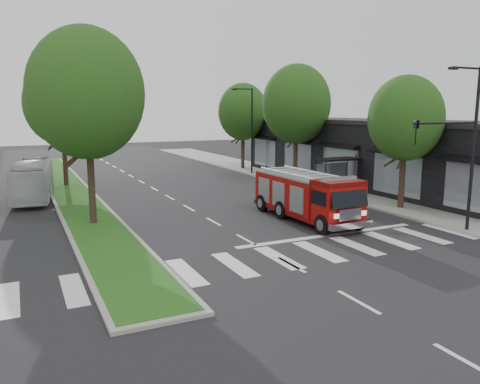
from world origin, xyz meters
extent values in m
plane|color=black|center=(0.00, 0.00, 0.00)|extent=(140.00, 140.00, 0.00)
cube|color=gray|center=(12.50, 10.00, 0.07)|extent=(5.00, 80.00, 0.15)
cube|color=gray|center=(-6.00, 18.00, 0.07)|extent=(3.00, 50.00, 0.14)
cube|color=#214D16|center=(-6.00, 18.00, 0.14)|extent=(2.60, 49.50, 0.02)
cube|color=black|center=(17.00, 10.00, 2.50)|extent=(8.00, 30.00, 5.00)
cylinder|color=black|center=(9.80, 7.40, 1.25)|extent=(0.08, 0.08, 2.50)
cylinder|color=black|center=(12.60, 7.40, 1.25)|extent=(0.08, 0.08, 2.50)
cylinder|color=black|center=(9.80, 8.60, 1.25)|extent=(0.08, 0.08, 2.50)
cylinder|color=black|center=(12.60, 8.60, 1.25)|extent=(0.08, 0.08, 2.50)
cube|color=black|center=(11.20, 8.00, 2.55)|extent=(3.20, 1.60, 0.12)
cube|color=#8C99A5|center=(11.20, 8.70, 1.30)|extent=(2.80, 0.04, 1.80)
cube|color=black|center=(11.20, 8.00, 0.55)|extent=(2.40, 0.40, 0.08)
cylinder|color=black|center=(11.50, 2.00, 1.87)|extent=(0.36, 0.36, 3.74)
ellipsoid|color=#16370F|center=(11.50, 2.00, 5.53)|extent=(4.40, 4.40, 5.06)
cylinder|color=black|center=(11.50, 14.00, 2.20)|extent=(0.36, 0.36, 4.40)
ellipsoid|color=#16370F|center=(11.50, 14.00, 6.50)|extent=(5.60, 5.60, 6.44)
cylinder|color=black|center=(11.50, 24.00, 1.98)|extent=(0.36, 0.36, 3.96)
ellipsoid|color=#16370F|center=(11.50, 24.00, 5.85)|extent=(5.00, 5.00, 5.75)
cylinder|color=black|center=(-6.00, 6.00, 2.31)|extent=(0.36, 0.36, 4.62)
ellipsoid|color=#16370F|center=(-6.00, 6.00, 6.83)|extent=(5.80, 5.80, 6.67)
cylinder|color=black|center=(-6.00, 20.00, 2.20)|extent=(0.36, 0.36, 4.40)
ellipsoid|color=#16370F|center=(-6.00, 20.00, 6.50)|extent=(5.60, 5.60, 6.44)
cylinder|color=black|center=(10.50, -3.50, 4.00)|extent=(0.16, 0.16, 8.00)
cylinder|color=black|center=(9.60, -3.50, 7.90)|extent=(1.80, 0.10, 0.10)
cube|color=black|center=(8.70, -3.50, 7.85)|extent=(0.45, 0.20, 0.12)
cylinder|color=black|center=(8.50, -3.50, 5.40)|extent=(4.00, 0.10, 0.10)
imported|color=black|center=(6.70, -3.50, 5.00)|extent=(0.18, 0.22, 1.10)
cylinder|color=black|center=(10.50, 20.00, 4.00)|extent=(0.16, 0.16, 8.00)
cylinder|color=black|center=(9.60, 20.00, 7.90)|extent=(1.80, 0.10, 0.10)
cube|color=black|center=(8.70, 20.00, 7.85)|extent=(0.45, 0.20, 0.12)
cube|color=#590604|center=(4.78, 2.31, 0.46)|extent=(2.36, 7.74, 0.23)
cube|color=maroon|center=(4.77, 3.04, 1.42)|extent=(2.35, 5.90, 1.84)
cube|color=maroon|center=(4.80, -0.54, 1.42)|extent=(2.31, 1.67, 1.93)
cube|color=#B2B2B7|center=(4.77, 3.04, 2.39)|extent=(2.35, 5.90, 0.11)
cylinder|color=#B2B2B7|center=(3.94, 3.04, 2.57)|extent=(0.14, 5.51, 0.09)
cylinder|color=#B2B2B7|center=(5.60, 3.05, 2.57)|extent=(0.14, 5.51, 0.09)
cube|color=silver|center=(4.81, -1.60, 0.55)|extent=(2.39, 0.34, 0.32)
cube|color=#8C99A5|center=(4.80, -0.54, 2.66)|extent=(2.02, 0.34, 0.17)
cylinder|color=black|center=(3.75, -0.83, 0.51)|extent=(0.33, 1.01, 1.01)
cylinder|color=black|center=(5.86, -0.81, 0.51)|extent=(0.33, 1.01, 1.01)
cylinder|color=black|center=(3.71, 3.03, 0.51)|extent=(0.33, 1.01, 1.01)
cylinder|color=black|center=(5.83, 3.05, 0.51)|extent=(0.33, 1.01, 1.01)
cylinder|color=black|center=(3.69, 5.24, 0.51)|extent=(0.33, 1.01, 1.01)
cylinder|color=black|center=(5.81, 5.26, 0.51)|extent=(0.33, 1.01, 1.01)
imported|color=silver|center=(-8.50, 15.75, 1.29)|extent=(3.15, 9.45, 2.58)
camera|label=1|loc=(-9.40, -18.95, 5.97)|focal=35.00mm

